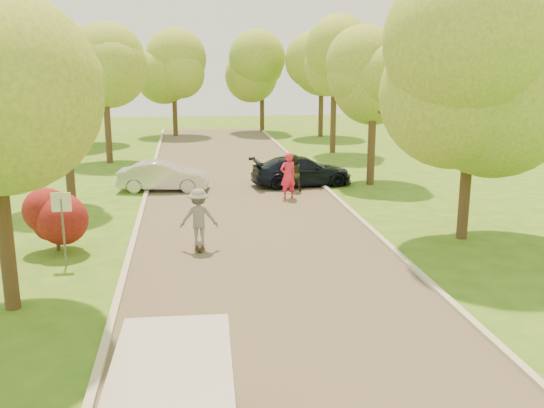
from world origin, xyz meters
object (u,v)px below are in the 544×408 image
longboard (200,246)px  dark_sedan (302,171)px  skateboarder (199,218)px  person_striped (288,176)px  silver_sedan (163,176)px  street_sign (62,214)px  person_olive (293,173)px

longboard → dark_sedan: bearing=-115.5°
skateboarder → person_striped: (3.92, 6.53, -0.03)m
silver_sedan → person_striped: person_striped is taller
silver_sedan → skateboarder: skateboarder is taller
street_sign → skateboarder: size_ratio=1.18×
silver_sedan → person_olive: size_ratio=2.38×
silver_sedan → longboard: size_ratio=4.24×
silver_sedan → person_olive: bearing=-93.5°
person_olive → longboard: bearing=50.4°
street_sign → longboard: (3.88, 1.00, -1.46)m
street_sign → longboard: bearing=14.5°
longboard → skateboarder: size_ratio=0.52×
skateboarder → person_olive: (4.39, 7.95, -0.19)m
street_sign → person_striped: 10.86m
silver_sedan → longboard: (1.38, -9.02, -0.56)m
street_sign → longboard: size_ratio=2.28×
street_sign → person_striped: street_sign is taller
silver_sedan → person_olive: 5.87m
skateboarder → person_olive: skateboarder is taller
dark_sedan → skateboarder: size_ratio=2.59×
skateboarder → person_striped: 7.62m
longboard → skateboarder: (0.00, 0.00, 0.94)m
dark_sedan → person_striped: (-1.11, -2.67, 0.31)m
person_striped → person_olive: 1.50m
street_sign → silver_sedan: street_sign is taller
dark_sedan → longboard: (-5.03, -9.20, -0.59)m
street_sign → person_olive: 12.21m
street_sign → silver_sedan: (2.50, 10.02, -0.90)m
skateboarder → dark_sedan: bearing=-115.5°
skateboarder → person_striped: person_striped is taller
longboard → person_olive: (4.39, 7.95, 0.75)m
dark_sedan → silver_sedan: bearing=85.0°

